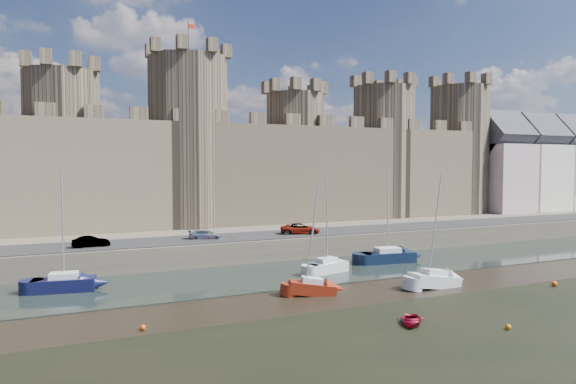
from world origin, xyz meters
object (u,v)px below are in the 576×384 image
(car_1, at_px, (91,242))
(sailboat_1, at_px, (64,283))
(sailboat_5, at_px, (434,279))
(car_3, at_px, (300,229))
(sailboat_2, at_px, (327,266))
(sailboat_4, at_px, (312,287))
(sailboat_3, at_px, (387,256))
(car_2, at_px, (206,235))

(car_1, distance_m, sailboat_1, 8.58)
(car_1, height_order, sailboat_5, sailboat_5)
(sailboat_5, bearing_deg, car_3, 101.29)
(car_3, bearing_deg, sailboat_2, -173.56)
(sailboat_4, xyz_separation_m, sailboat_5, (11.12, -2.11, 0.04))
(sailboat_3, relative_size, sailboat_4, 1.15)
(sailboat_3, distance_m, sailboat_5, 11.45)
(sailboat_3, bearing_deg, sailboat_2, -159.24)
(sailboat_1, relative_size, sailboat_4, 1.12)
(car_1, height_order, sailboat_2, sailboat_2)
(car_2, relative_size, sailboat_5, 0.37)
(car_3, xyz_separation_m, sailboat_4, (-7.35, -17.61, -2.47))
(sailboat_2, bearing_deg, sailboat_4, -140.01)
(sailboat_1, bearing_deg, sailboat_2, 3.61)
(sailboat_3, bearing_deg, sailboat_5, -96.69)
(car_2, xyz_separation_m, car_3, (11.55, -0.55, 0.12))
(car_3, bearing_deg, sailboat_4, 175.22)
(sailboat_2, xyz_separation_m, sailboat_3, (8.75, 2.04, 0.03))
(sailboat_1, bearing_deg, car_3, 26.79)
(car_2, height_order, car_3, car_3)
(sailboat_2, height_order, sailboat_5, sailboat_5)
(car_3, xyz_separation_m, sailboat_1, (-26.31, -8.07, -2.36))
(car_2, bearing_deg, sailboat_1, 138.78)
(car_3, bearing_deg, car_2, 105.17)
(car_2, relative_size, sailboat_4, 0.41)
(sailboat_1, distance_m, sailboat_4, 21.23)
(sailboat_4, bearing_deg, sailboat_1, 169.61)
(car_1, xyz_separation_m, sailboat_5, (27.43, -19.47, -2.36))
(sailboat_2, bearing_deg, car_3, 65.36)
(sailboat_3, xyz_separation_m, sailboat_4, (-13.95, -8.99, -0.12))
(sailboat_2, distance_m, sailboat_3, 8.99)
(sailboat_4, relative_size, sailboat_5, 0.90)
(car_1, xyz_separation_m, car_3, (23.66, 0.25, 0.07))
(car_3, bearing_deg, car_1, 108.47)
(sailboat_2, bearing_deg, sailboat_5, -70.00)
(car_2, relative_size, sailboat_2, 0.39)
(car_2, relative_size, sailboat_1, 0.37)
(sailboat_2, bearing_deg, car_1, 140.94)
(car_1, xyz_separation_m, car_2, (12.11, 0.79, -0.05))
(sailboat_3, distance_m, sailboat_4, 16.59)
(sailboat_1, xyz_separation_m, sailboat_2, (24.16, -2.59, -0.02))
(car_1, height_order, sailboat_4, sailboat_4)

